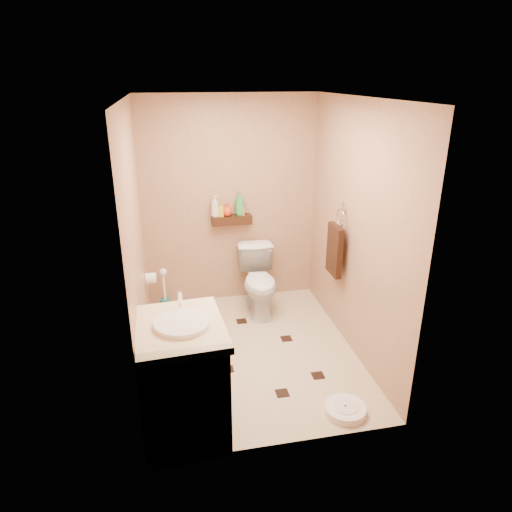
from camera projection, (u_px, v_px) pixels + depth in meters
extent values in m
plane|color=beige|center=(251.00, 351.00, 4.55)|extent=(2.50, 2.50, 0.00)
cube|color=tan|center=(230.00, 203.00, 5.25)|extent=(2.00, 0.04, 2.40)
cube|color=tan|center=(287.00, 301.00, 2.97)|extent=(2.00, 0.04, 2.40)
cube|color=tan|center=(137.00, 246.00, 3.92)|extent=(0.04, 2.50, 2.40)
cube|color=tan|center=(355.00, 231.00, 4.29)|extent=(0.04, 2.50, 2.40)
cube|color=white|center=(250.00, 98.00, 3.67)|extent=(2.00, 2.50, 0.02)
cube|color=#381A0F|center=(232.00, 220.00, 5.24)|extent=(0.46, 0.14, 0.10)
cube|color=black|center=(228.00, 369.00, 4.27)|extent=(0.11, 0.11, 0.01)
cube|color=black|center=(286.00, 339.00, 4.77)|extent=(0.11, 0.11, 0.01)
cube|color=black|center=(282.00, 393.00, 3.95)|extent=(0.11, 0.11, 0.01)
cube|color=black|center=(193.00, 333.00, 4.87)|extent=(0.11, 0.11, 0.01)
cube|color=black|center=(318.00, 375.00, 4.18)|extent=(0.11, 0.11, 0.01)
cube|color=black|center=(242.00, 321.00, 5.10)|extent=(0.11, 0.11, 0.01)
imported|color=white|center=(259.00, 281.00, 5.22)|extent=(0.44, 0.74, 0.74)
cube|color=brown|center=(183.00, 383.00, 3.40)|extent=(0.63, 0.75, 0.87)
cube|color=beige|center=(180.00, 329.00, 3.23)|extent=(0.68, 0.80, 0.06)
cylinder|color=white|center=(182.00, 324.00, 3.22)|extent=(0.40, 0.40, 0.06)
cylinder|color=silver|center=(180.00, 299.00, 3.41)|extent=(0.03, 0.03, 0.13)
cylinder|color=white|center=(345.00, 410.00, 3.71)|extent=(0.45, 0.45, 0.06)
cylinder|color=white|center=(345.00, 406.00, 3.70)|extent=(0.20, 0.20, 0.01)
cylinder|color=#196764|center=(166.00, 304.00, 5.35)|extent=(0.12, 0.12, 0.13)
cylinder|color=white|center=(164.00, 286.00, 5.26)|extent=(0.02, 0.02, 0.37)
sphere|color=white|center=(163.00, 272.00, 5.20)|extent=(0.09, 0.09, 0.09)
cube|color=silver|center=(345.00, 206.00, 4.45)|extent=(0.03, 0.06, 0.08)
torus|color=silver|center=(341.00, 218.00, 4.49)|extent=(0.02, 0.19, 0.19)
cube|color=black|center=(335.00, 250.00, 4.61)|extent=(0.06, 0.30, 0.52)
cylinder|color=white|center=(151.00, 278.00, 4.75)|extent=(0.11, 0.11, 0.11)
cylinder|color=silver|center=(146.00, 273.00, 4.72)|extent=(0.04, 0.02, 0.02)
imported|color=silver|center=(215.00, 206.00, 5.14)|extent=(0.11, 0.11, 0.24)
imported|color=gold|center=(221.00, 210.00, 5.17)|extent=(0.08, 0.08, 0.15)
imported|color=red|center=(227.00, 209.00, 5.18)|extent=(0.16, 0.16, 0.15)
imported|color=green|center=(240.00, 204.00, 5.19)|extent=(0.15, 0.15, 0.27)
imported|color=#C47F41|center=(241.00, 209.00, 5.22)|extent=(0.08, 0.08, 0.15)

